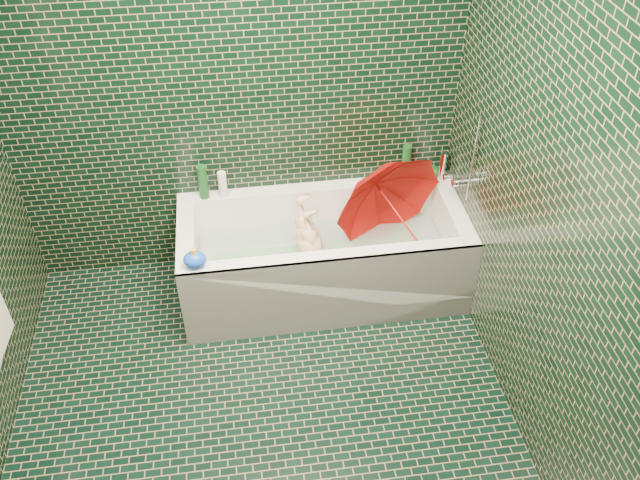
{
  "coord_description": "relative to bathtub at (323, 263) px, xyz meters",
  "views": [
    {
      "loc": [
        -0.01,
        -2.03,
        3.03
      ],
      "look_at": [
        0.4,
        0.82,
        0.56
      ],
      "focal_mm": 38.0,
      "sensor_mm": 36.0,
      "label": 1
    }
  ],
  "objects": [
    {
      "name": "soap_bottle_c",
      "position": [
        0.75,
        0.32,
        0.34
      ],
      "size": [
        0.12,
        0.12,
        0.15
      ],
      "primitive_type": "imported",
      "rotation": [
        0.0,
        0.0,
        -0.03
      ],
      "color": "#13441A",
      "rests_on": "bathtub"
    },
    {
      "name": "bottle_left_tall",
      "position": [
        -0.68,
        0.33,
        0.45
      ],
      "size": [
        0.07,
        0.07,
        0.22
      ],
      "primitive_type": "cylinder",
      "rotation": [
        0.0,
        0.0,
        -0.27
      ],
      "color": "#13441A",
      "rests_on": "bathtub"
    },
    {
      "name": "water",
      "position": [
        0.0,
        0.02,
        0.09
      ],
      "size": [
        1.48,
        0.53,
        0.0
      ],
      "primitive_type": "cube",
      "color": "silver",
      "rests_on": "bathtub"
    },
    {
      "name": "soap_bottle_a",
      "position": [
        0.77,
        0.36,
        0.34
      ],
      "size": [
        0.11,
        0.11,
        0.22
      ],
      "primitive_type": "imported",
      "rotation": [
        0.0,
        0.0,
        -0.28
      ],
      "color": "white",
      "rests_on": "bathtub"
    },
    {
      "name": "child",
      "position": [
        -0.06,
        -0.03,
        0.1
      ],
      "size": [
        0.83,
        0.35,
        0.28
      ],
      "primitive_type": "imported",
      "rotation": [
        -1.46,
        0.0,
        -1.5
      ],
      "color": "#E3AC8E",
      "rests_on": "bathtub"
    },
    {
      "name": "bottle_right_pump",
      "position": [
        0.8,
        0.31,
        0.43
      ],
      "size": [
        0.07,
        0.07,
        0.19
      ],
      "primitive_type": "cylinder",
      "rotation": [
        0.0,
        0.0,
        -0.41
      ],
      "color": "silver",
      "rests_on": "bathtub"
    },
    {
      "name": "umbrella",
      "position": [
        0.44,
        -0.0,
        0.34
      ],
      "size": [
        1.01,
        0.94,
        0.95
      ],
      "primitive_type": "imported",
      "rotation": [
        0.25,
        -0.48,
        0.22
      ],
      "color": "red",
      "rests_on": "bathtub"
    },
    {
      "name": "wall_back",
      "position": [
        -0.45,
        0.39,
        1.04
      ],
      "size": [
        2.8,
        0.0,
        2.8
      ],
      "primitive_type": "plane",
      "rotation": [
        1.57,
        0.0,
        0.0
      ],
      "color": "black",
      "rests_on": "floor"
    },
    {
      "name": "bathtub",
      "position": [
        0.0,
        0.0,
        0.0
      ],
      "size": [
        1.7,
        0.75,
        0.55
      ],
      "color": "white",
      "rests_on": "floor"
    },
    {
      "name": "bottle_right_tall",
      "position": [
        0.57,
        0.36,
        0.45
      ],
      "size": [
        0.06,
        0.06,
        0.23
      ],
      "primitive_type": "cylinder",
      "rotation": [
        0.0,
        0.0,
        -0.09
      ],
      "color": "#13441A",
      "rests_on": "bathtub"
    },
    {
      "name": "bath_toy",
      "position": [
        -0.74,
        -0.29,
        0.39
      ],
      "size": [
        0.15,
        0.14,
        0.12
      ],
      "rotation": [
        0.0,
        0.0,
        0.35
      ],
      "color": "blue",
      "rests_on": "bathtub"
    },
    {
      "name": "bottle_left_short",
      "position": [
        -0.57,
        0.32,
        0.43
      ],
      "size": [
        0.06,
        0.06,
        0.17
      ],
      "primitive_type": "cylinder",
      "rotation": [
        0.0,
        0.0,
        -0.08
      ],
      "color": "white",
      "rests_on": "bathtub"
    },
    {
      "name": "rubber_duck",
      "position": [
        0.59,
        0.33,
        0.38
      ],
      "size": [
        0.12,
        0.09,
        0.09
      ],
      "rotation": [
        0.0,
        0.0,
        0.25
      ],
      "color": "yellow",
      "rests_on": "bathtub"
    },
    {
      "name": "floor",
      "position": [
        -0.45,
        -1.01,
        -0.21
      ],
      "size": [
        2.8,
        2.8,
        0.0
      ],
      "primitive_type": "plane",
      "color": "black",
      "rests_on": "ground"
    },
    {
      "name": "soap_bottle_b",
      "position": [
        0.75,
        0.34,
        0.34
      ],
      "size": [
        0.1,
        0.1,
        0.18
      ],
      "primitive_type": "imported",
      "rotation": [
        0.0,
        0.0,
        0.2
      ],
      "color": "#4F1F77",
      "rests_on": "bathtub"
    },
    {
      "name": "wall_right",
      "position": [
        0.85,
        -1.01,
        1.04
      ],
      "size": [
        0.0,
        2.8,
        2.8
      ],
      "primitive_type": "plane",
      "rotation": [
        1.57,
        0.0,
        -1.57
      ],
      "color": "black",
      "rests_on": "floor"
    },
    {
      "name": "faucet",
      "position": [
        0.81,
        0.01,
        0.56
      ],
      "size": [
        0.18,
        0.19,
        0.55
      ],
      "color": "silver",
      "rests_on": "wall_right"
    },
    {
      "name": "bath_mat",
      "position": [
        0.0,
        0.02,
        -0.06
      ],
      "size": [
        1.35,
        0.47,
        0.01
      ],
      "primitive_type": "cube",
      "color": "#48D22A",
      "rests_on": "bathtub"
    }
  ]
}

